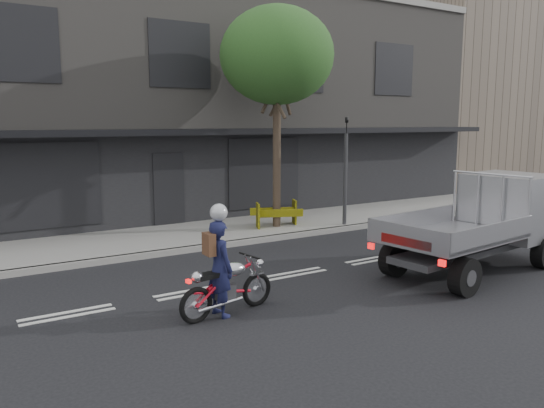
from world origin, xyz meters
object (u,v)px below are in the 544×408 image
at_px(flatbed_ute, 500,212).
at_px(rider, 220,268).
at_px(motorcycle, 228,285).
at_px(street_tree, 277,56).
at_px(construction_barrier, 280,214).
at_px(traffic_light_pole, 345,177).

bearing_deg(flatbed_ute, rider, 170.49).
height_order(motorcycle, flatbed_ute, flatbed_ute).
height_order(street_tree, construction_barrier, street_tree).
distance_m(motorcycle, flatbed_ute, 7.03).
xyz_separation_m(rider, flatbed_ute, (7.13, -0.41, 0.42)).
bearing_deg(rider, construction_barrier, -49.86).
xyz_separation_m(flatbed_ute, construction_barrier, (-2.39, 5.87, -0.72)).
bearing_deg(motorcycle, traffic_light_pole, 27.13).
height_order(traffic_light_pole, construction_barrier, traffic_light_pole).
relative_size(flatbed_ute, construction_barrier, 3.47).
relative_size(motorcycle, rider, 1.15).
relative_size(traffic_light_pole, flatbed_ute, 0.70).
bearing_deg(rider, street_tree, -48.88).
height_order(traffic_light_pole, rider, traffic_light_pole).
distance_m(street_tree, rider, 8.58).
height_order(traffic_light_pole, flatbed_ute, traffic_light_pole).
distance_m(traffic_light_pole, rider, 8.28).
distance_m(street_tree, motorcycle, 8.67).
bearing_deg(street_tree, rider, -129.97).
distance_m(rider, flatbed_ute, 7.15).
distance_m(motorcycle, construction_barrier, 7.14).
xyz_separation_m(street_tree, flatbed_ute, (2.41, -6.03, -4.01)).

